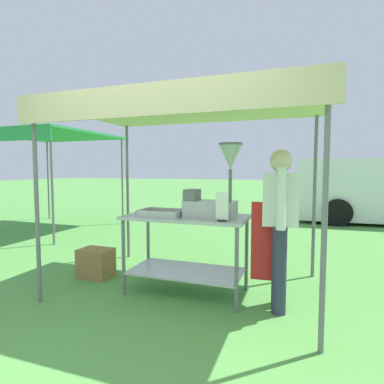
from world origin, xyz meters
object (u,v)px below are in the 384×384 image
Objects in this scene: donut_tray at (161,214)px; stall_canopy at (189,112)px; vendor at (279,221)px; donut_cart at (186,237)px; supply_crate at (96,263)px; neighbour_tent at (47,137)px; donut_fryer at (215,191)px; menu_sign at (222,209)px.

stall_canopy is at bearing 38.88° from donut_tray.
vendor is at bearing 1.21° from donut_tray.
donut_cart is 0.39m from donut_tray.
stall_canopy is 7.05× the size of supply_crate.
neighbour_tent is (-4.39, 2.47, 1.51)m from donut_cart.
vendor reaches higher than donut_cart.
menu_sign is (0.13, -0.22, -0.17)m from donut_fryer.
stall_canopy reaches higher than donut_cart.
donut_cart is 1.39m from supply_crate.
menu_sign is at bearing -27.42° from donut_cart.
menu_sign reaches higher than donut_tray.
donut_fryer is (0.35, -0.02, 0.53)m from donut_cart.
neighbour_tent is (-4.86, 2.72, 1.14)m from menu_sign.
menu_sign is 0.69× the size of supply_crate.
donut_cart is at bearing 152.58° from menu_sign.
vendor is 0.61× the size of neighbour_tent.
vendor is at bearing -4.37° from supply_crate.
neighbour_tent is (-4.39, 2.37, 0.09)m from stall_canopy.
menu_sign is 2.00m from supply_crate.
donut_tray is 5.02m from neighbour_tent.
donut_fryer reaches higher than menu_sign.
neighbour_tent reaches higher than stall_canopy.
supply_crate is (-1.05, 0.20, -0.73)m from donut_tray.
stall_canopy is 1.42m from donut_cart.
supply_crate is (-1.31, -0.01, -1.88)m from stall_canopy.
stall_canopy is 2.16× the size of donut_cart.
donut_cart is 1.06m from vendor.
donut_cart is at bearing 23.14° from donut_tray.
stall_canopy is at bearing 169.86° from vendor.
vendor is at bearing 16.67° from menu_sign.
donut_tray is 0.67m from donut_fryer.
donut_cart is at bearing 176.12° from donut_fryer.
donut_cart is at bearing 175.30° from vendor.
stall_canopy reaches higher than donut_tray.
vendor is (0.55, 0.16, -0.12)m from menu_sign.
stall_canopy is 2.29m from supply_crate.
donut_tray is (-0.26, -0.11, 0.26)m from donut_cart.
donut_fryer is at bearing 8.21° from donut_tray.
stall_canopy reaches higher than vendor.
neighbour_tent is at bearing 150.62° from donut_cart.
supply_crate is at bearing 169.17° from menu_sign.
donut_fryer is (0.35, -0.12, -0.88)m from stall_canopy.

